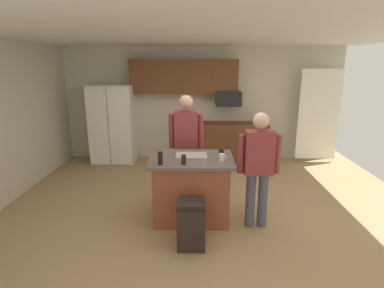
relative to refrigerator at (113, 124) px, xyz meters
The scene contains 17 objects.
floor 3.23m from the refrigerator, 49.98° to the right, with size 7.04×7.04×0.00m, color tan.
ceiling 3.55m from the refrigerator, 49.98° to the right, with size 7.04×7.04×0.00m, color white.
back_wall 2.09m from the refrigerator, 11.81° to the left, with size 6.40×0.10×2.60m, color beige.
french_door_window_panel 4.61m from the refrigerator, ahead, with size 0.90×0.06×2.00m, color white.
cabinet_run_upper 1.92m from the refrigerator, ahead, with size 2.40×0.38×0.75m.
cabinet_run_lower 2.64m from the refrigerator, ahead, with size 1.80×0.63×0.90m.
refrigerator is the anchor object (origin of this frame).
microwave_over_range 2.66m from the refrigerator, ahead, with size 0.56×0.40×0.32m, color black.
kitchen_island 3.25m from the refrigerator, 55.30° to the right, with size 1.17×0.89×0.93m.
person_elder_center 3.97m from the refrigerator, 46.31° to the right, with size 0.57×0.22×1.61m.
person_guest_by_door 2.55m from the refrigerator, 47.13° to the right, with size 0.57×0.23×1.73m.
tumbler_amber 3.41m from the refrigerator, 59.32° to the right, with size 0.06×0.06×0.13m.
glass_pilsner 3.28m from the refrigerator, 64.05° to the right, with size 0.06×0.06×0.17m.
glass_short_whisky 3.49m from the refrigerator, 49.72° to the right, with size 0.07×0.07×0.12m.
mug_blue_stoneware 3.59m from the refrigerator, 51.06° to the right, with size 0.12×0.08×0.10m.
serving_tray 3.22m from the refrigerator, 55.27° to the right, with size 0.44×0.30×0.04m.
trash_bin 3.89m from the refrigerator, 61.29° to the right, with size 0.34×0.34×0.61m.
Camera 1 is at (-0.07, -4.39, 2.23)m, focal length 28.63 mm.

